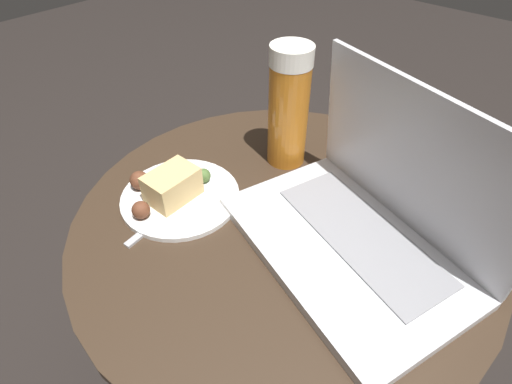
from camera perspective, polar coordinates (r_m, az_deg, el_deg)
ground_plane at (r=1.09m, az=2.61°, el=-21.85°), size 6.00×6.00×0.00m
table at (r=0.79m, az=3.37°, el=-10.70°), size 0.72×0.72×0.49m
laptop at (r=0.63m, az=15.44°, el=-3.80°), size 0.43×0.34×0.25m
beer_glass at (r=0.75m, az=4.67°, el=11.93°), size 0.08×0.08×0.23m
snack_plate at (r=0.72m, az=-11.55°, el=0.06°), size 0.21×0.21×0.06m
fork at (r=0.71m, az=-11.98°, el=-2.54°), size 0.04×0.17×0.01m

